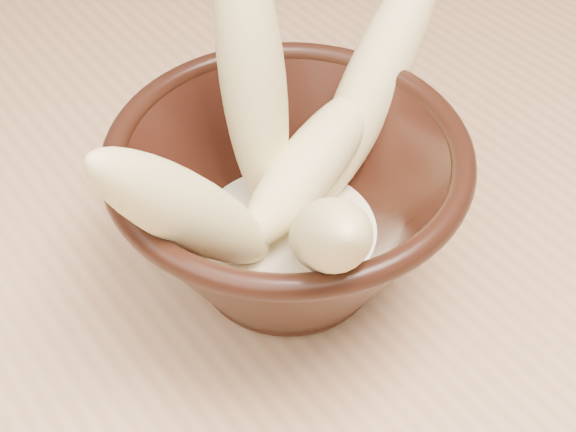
% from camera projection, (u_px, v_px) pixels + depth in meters
% --- Properties ---
extents(table, '(1.20, 0.80, 0.75)m').
position_uv_depth(table, '(329.00, 282.00, 0.58)').
color(table, tan).
rests_on(table, ground).
extents(bowl, '(0.19, 0.19, 0.10)m').
position_uv_depth(bowl, '(288.00, 205.00, 0.44)').
color(bowl, black).
rests_on(bowl, table).
extents(milk_puddle, '(0.11, 0.11, 0.01)m').
position_uv_depth(milk_puddle, '(288.00, 237.00, 0.46)').
color(milk_puddle, '#F3E6C3').
rests_on(milk_puddle, bowl).
extents(banana_upright, '(0.05, 0.08, 0.16)m').
position_uv_depth(banana_upright, '(253.00, 81.00, 0.42)').
color(banana_upright, '#E3C986').
rests_on(banana_upright, bowl).
extents(banana_left, '(0.12, 0.05, 0.14)m').
position_uv_depth(banana_left, '(190.00, 213.00, 0.38)').
color(banana_left, '#E3C986').
rests_on(banana_left, bowl).
extents(banana_right, '(0.15, 0.08, 0.13)m').
position_uv_depth(banana_right, '(375.00, 79.00, 0.46)').
color(banana_right, '#E3C986').
rests_on(banana_right, bowl).
extents(banana_across, '(0.13, 0.07, 0.06)m').
position_uv_depth(banana_across, '(310.00, 164.00, 0.44)').
color(banana_across, '#E3C986').
rests_on(banana_across, bowl).
extents(banana_front, '(0.10, 0.13, 0.14)m').
position_uv_depth(banana_front, '(328.00, 236.00, 0.37)').
color(banana_front, '#E3C986').
rests_on(banana_front, bowl).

